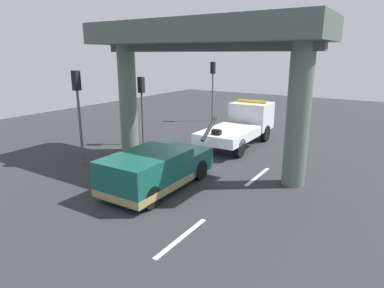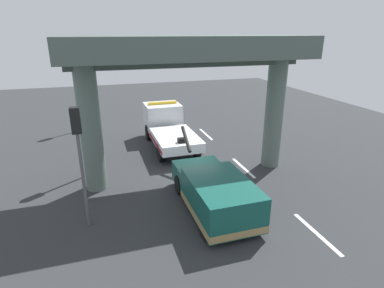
{
  "view_description": "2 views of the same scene",
  "coord_description": "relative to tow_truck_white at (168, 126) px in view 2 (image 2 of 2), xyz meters",
  "views": [
    {
      "loc": [
        -13.26,
        -7.94,
        5.26
      ],
      "look_at": [
        0.29,
        0.65,
        0.9
      ],
      "focal_mm": 31.14,
      "sensor_mm": 36.0,
      "label": 1
    },
    {
      "loc": [
        -13.74,
        4.12,
        6.89
      ],
      "look_at": [
        0.93,
        -0.39,
        1.31
      ],
      "focal_mm": 29.2,
      "sensor_mm": 36.0,
      "label": 2
    }
  ],
  "objects": [
    {
      "name": "ground_plane",
      "position": [
        -4.91,
        -0.01,
        -1.25
      ],
      "size": [
        60.0,
        40.0,
        0.1
      ],
      "primitive_type": "cube",
      "color": "#2D3033"
    },
    {
      "name": "lane_stripe_west",
      "position": [
        -10.91,
        -2.99,
        -1.2
      ],
      "size": [
        2.6,
        0.16,
        0.01
      ],
      "primitive_type": "cube",
      "color": "silver",
      "rests_on": "ground"
    },
    {
      "name": "lane_stripe_mid",
      "position": [
        -4.91,
        -2.99,
        -1.2
      ],
      "size": [
        2.6,
        0.16,
        0.01
      ],
      "primitive_type": "cube",
      "color": "silver",
      "rests_on": "ground"
    },
    {
      "name": "lane_stripe_east",
      "position": [
        1.09,
        -2.99,
        -1.2
      ],
      "size": [
        2.6,
        0.16,
        0.01
      ],
      "primitive_type": "cube",
      "color": "silver",
      "rests_on": "ground"
    },
    {
      "name": "tow_truck_white",
      "position": [
        0.0,
        0.0,
        0.0
      ],
      "size": [
        7.26,
        2.45,
        2.46
      ],
      "color": "white",
      "rests_on": "ground"
    },
    {
      "name": "towed_van_green",
      "position": [
        -8.39,
        -0.01,
        -0.42
      ],
      "size": [
        5.21,
        2.25,
        1.58
      ],
      "color": "#145147",
      "rests_on": "ground"
    },
    {
      "name": "overpass_structure",
      "position": [
        -4.94,
        -0.01,
        4.32
      ],
      "size": [
        3.6,
        11.06,
        6.69
      ],
      "color": "#596B60",
      "rests_on": "ground"
    },
    {
      "name": "traffic_light_near",
      "position": [
        -7.89,
        4.88,
        2.08
      ],
      "size": [
        0.39,
        0.32,
        4.52
      ],
      "color": "#515456",
      "rests_on": "ground"
    },
    {
      "name": "traffic_light_far",
      "position": [
        -3.39,
        4.88,
        1.71
      ],
      "size": [
        0.39,
        0.32,
        3.98
      ],
      "color": "#515456",
      "rests_on": "ground"
    },
    {
      "name": "traffic_light_mid",
      "position": [
        5.11,
        4.88,
        2.18
      ],
      "size": [
        0.39,
        0.32,
        4.66
      ],
      "color": "#515456",
      "rests_on": "ground"
    }
  ]
}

